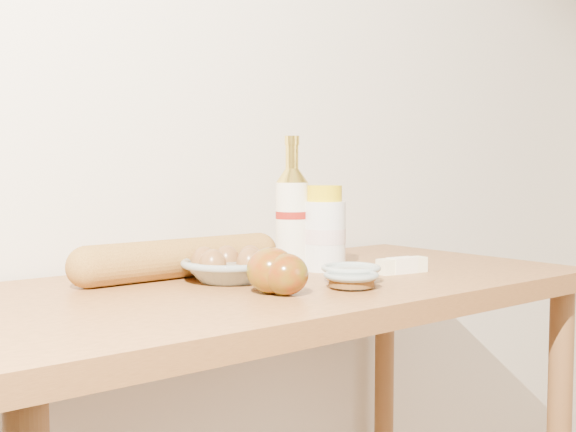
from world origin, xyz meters
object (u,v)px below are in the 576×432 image
object	(u,v)px
bourbon_bottle	(292,216)
table	(278,346)
egg_bowl	(229,267)
cream_bottle	(324,231)
baguette	(180,258)

from	to	relation	value
bourbon_bottle	table	bearing A→B (deg)	-137.52
table	egg_bowl	xyz separation A→B (m)	(-0.08, 0.04, 0.15)
table	bourbon_bottle	distance (m)	0.27
cream_bottle	baguette	distance (m)	0.30
egg_bowl	table	bearing A→B (deg)	-27.35
cream_bottle	egg_bowl	xyz separation A→B (m)	(-0.23, 0.00, -0.05)
cream_bottle	baguette	world-z (taller)	cream_bottle
cream_bottle	baguette	size ratio (longest dim) A/B	0.38
table	cream_bottle	bearing A→B (deg)	15.18
egg_bowl	baguette	world-z (taller)	baguette
cream_bottle	baguette	bearing A→B (deg)	-176.07
bourbon_bottle	cream_bottle	size ratio (longest dim) A/B	1.58
bourbon_bottle	cream_bottle	bearing A→B (deg)	-34.80
egg_bowl	baguette	xyz separation A→B (m)	(-0.05, 0.09, 0.01)
baguette	bourbon_bottle	bearing A→B (deg)	-14.38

